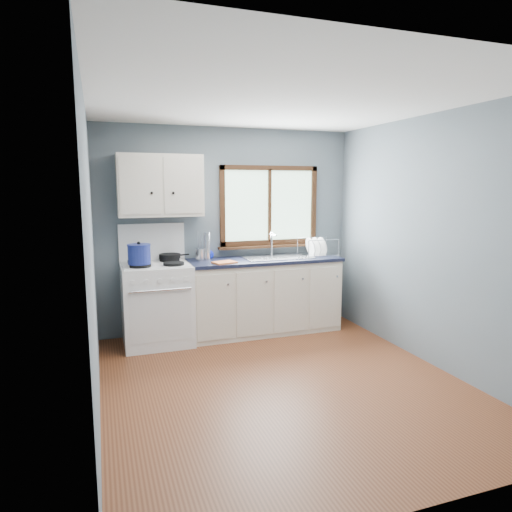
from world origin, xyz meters
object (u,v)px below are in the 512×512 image
object	(u,v)px
sink	(277,262)
utensil_crock	(200,254)
base_cabinets	(264,299)
skillet	(170,256)
gas_range	(157,301)
dish_rack	(317,250)
thermos	(207,246)
stockpot	(139,254)

from	to	relation	value
sink	utensil_crock	world-z (taller)	utensil_crock
base_cabinets	skillet	distance (m)	1.26
gas_range	utensil_crock	xyz separation A→B (m)	(0.54, 0.15, 0.50)
utensil_crock	dish_rack	world-z (taller)	utensil_crock
base_cabinets	dish_rack	distance (m)	0.93
gas_range	base_cabinets	size ratio (longest dim) A/B	0.74
dish_rack	thermos	bearing A→B (deg)	174.76
utensil_crock	sink	bearing A→B (deg)	-7.73
gas_range	sink	bearing A→B (deg)	0.71
base_cabinets	gas_range	bearing A→B (deg)	-179.18
sink	dish_rack	world-z (taller)	sink
skillet	utensil_crock	world-z (taller)	utensil_crock
thermos	dish_rack	bearing A→B (deg)	-3.63
gas_range	base_cabinets	world-z (taller)	gas_range
utensil_crock	gas_range	bearing A→B (deg)	-164.99
thermos	dish_rack	xyz separation A→B (m)	(1.42, -0.09, -0.10)
skillet	thermos	size ratio (longest dim) A/B	1.19
base_cabinets	sink	xyz separation A→B (m)	(0.18, -0.00, 0.45)
gas_range	utensil_crock	distance (m)	0.75
utensil_crock	stockpot	bearing A→B (deg)	-158.67
gas_range	utensil_crock	bearing A→B (deg)	15.01
sink	thermos	bearing A→B (deg)	172.54
thermos	sink	bearing A→B (deg)	-7.46
gas_range	sink	size ratio (longest dim) A/B	1.62
base_cabinets	skillet	size ratio (longest dim) A/B	4.70
thermos	dish_rack	distance (m)	1.42
gas_range	base_cabinets	xyz separation A→B (m)	(1.31, 0.02, -0.08)
dish_rack	sink	bearing A→B (deg)	-179.25
sink	dish_rack	xyz separation A→B (m)	(0.55, 0.02, 0.12)
gas_range	skillet	bearing A→B (deg)	40.28
sink	skillet	bearing A→B (deg)	173.79
skillet	thermos	bearing A→B (deg)	-19.97
sink	thermos	xyz separation A→B (m)	(-0.86, 0.11, 0.23)
utensil_crock	dish_rack	size ratio (longest dim) A/B	0.77
stockpot	gas_range	bearing A→B (deg)	36.76
gas_range	sink	xyz separation A→B (m)	(1.49, 0.02, 0.37)
gas_range	thermos	world-z (taller)	gas_range
stockpot	thermos	xyz separation A→B (m)	(0.81, 0.27, 0.02)
skillet	thermos	world-z (taller)	thermos
gas_range	dish_rack	xyz separation A→B (m)	(2.04, 0.04, 0.49)
skillet	stockpot	world-z (taller)	stockpot
base_cabinets	thermos	xyz separation A→B (m)	(-0.68, 0.11, 0.68)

